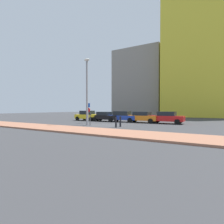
% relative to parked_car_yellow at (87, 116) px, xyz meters
% --- Properties ---
extents(ground_plane, '(120.00, 120.00, 0.00)m').
position_rel_parked_car_yellow_xyz_m(ground_plane, '(6.32, -4.98, -0.80)').
color(ground_plane, '#38383A').
extents(sidewalk_brick, '(40.00, 3.53, 0.14)m').
position_rel_parked_car_yellow_xyz_m(sidewalk_brick, '(6.32, -10.40, -0.73)').
color(sidewalk_brick, '#9E664C').
rests_on(sidewalk_brick, ground).
extents(parked_car_yellow, '(3.92, 2.02, 1.57)m').
position_rel_parked_car_yellow_xyz_m(parked_car_yellow, '(0.00, 0.00, 0.00)').
color(parked_car_yellow, gold).
rests_on(parked_car_yellow, ground).
extents(parked_car_black, '(4.55, 2.12, 1.43)m').
position_rel_parked_car_yellow_xyz_m(parked_car_black, '(3.37, -0.08, -0.06)').
color(parked_car_black, black).
rests_on(parked_car_black, ground).
extents(parked_car_blue, '(4.36, 2.06, 1.53)m').
position_rel_parked_car_yellow_xyz_m(parked_car_blue, '(6.10, 0.22, -0.01)').
color(parked_car_blue, '#1E389E').
rests_on(parked_car_blue, ground).
extents(parked_car_orange, '(4.39, 2.18, 1.47)m').
position_rel_parked_car_yellow_xyz_m(parked_car_orange, '(9.03, 0.42, -0.03)').
color(parked_car_orange, orange).
rests_on(parked_car_orange, ground).
extents(parked_car_red, '(4.21, 2.04, 1.53)m').
position_rel_parked_car_yellow_xyz_m(parked_car_red, '(12.26, 0.48, -0.01)').
color(parked_car_red, red).
rests_on(parked_car_red, ground).
extents(parking_sign_post, '(0.60, 0.11, 2.64)m').
position_rel_parked_car_yellow_xyz_m(parking_sign_post, '(3.06, -3.81, 0.86)').
color(parking_sign_post, gray).
rests_on(parking_sign_post, ground).
extents(parking_meter, '(0.18, 0.14, 1.47)m').
position_rel_parked_car_yellow_xyz_m(parking_meter, '(5.39, -6.47, 0.15)').
color(parking_meter, '#4C4C51').
rests_on(parking_meter, ground).
extents(street_lamp, '(0.70, 0.36, 7.61)m').
position_rel_parked_car_yellow_xyz_m(street_lamp, '(4.76, -6.22, 3.64)').
color(street_lamp, gray).
rests_on(street_lamp, ground).
extents(traffic_bollard_near, '(0.18, 0.18, 1.09)m').
position_rel_parked_car_yellow_xyz_m(traffic_bollard_near, '(8.87, -5.89, -0.26)').
color(traffic_bollard_near, black).
rests_on(traffic_bollard_near, ground).
extents(traffic_bollard_mid, '(0.18, 0.18, 1.05)m').
position_rel_parked_car_yellow_xyz_m(traffic_bollard_mid, '(8.79, -6.71, -0.28)').
color(traffic_bollard_mid, black).
rests_on(traffic_bollard_mid, ground).
extents(building_colorful_midrise, '(18.93, 14.90, 28.01)m').
position_rel_parked_car_yellow_xyz_m(building_colorful_midrise, '(16.53, 25.38, 13.21)').
color(building_colorful_midrise, gold).
rests_on(building_colorful_midrise, ground).
extents(building_under_construction, '(13.47, 13.10, 18.49)m').
position_rel_parked_car_yellow_xyz_m(building_under_construction, '(-0.68, 27.38, 8.44)').
color(building_under_construction, gray).
rests_on(building_under_construction, ground).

